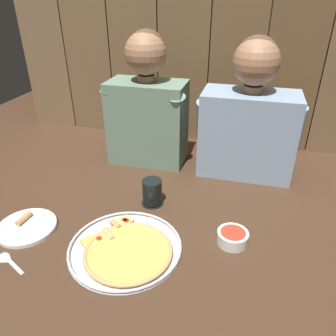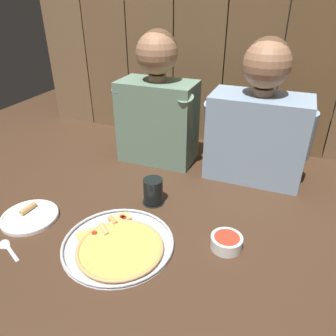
{
  "view_description": "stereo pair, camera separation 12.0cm",
  "coord_description": "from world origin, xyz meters",
  "px_view_note": "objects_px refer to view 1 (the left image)",
  "views": [
    {
      "loc": [
        0.24,
        -0.91,
        0.76
      ],
      "look_at": [
        -0.03,
        0.1,
        0.18
      ],
      "focal_mm": 34.38,
      "sensor_mm": 36.0,
      "label": 1
    },
    {
      "loc": [
        0.35,
        -0.88,
        0.76
      ],
      "look_at": [
        -0.03,
        0.1,
        0.18
      ],
      "focal_mm": 34.38,
      "sensor_mm": 36.0,
      "label": 2
    }
  ],
  "objects_px": {
    "pizza_tray": "(126,249)",
    "dinner_plate": "(27,227)",
    "drinking_glass": "(152,192)",
    "diner_right": "(249,116)",
    "dipping_bowl": "(233,237)",
    "diner_left": "(147,104)"
  },
  "relations": [
    {
      "from": "pizza_tray",
      "to": "dinner_plate",
      "type": "relative_size",
      "value": 1.79
    },
    {
      "from": "drinking_glass",
      "to": "diner_right",
      "type": "xyz_separation_m",
      "value": [
        0.34,
        0.37,
        0.22
      ]
    },
    {
      "from": "dipping_bowl",
      "to": "dinner_plate",
      "type": "bearing_deg",
      "value": -170.78
    },
    {
      "from": "drinking_glass",
      "to": "diner_right",
      "type": "height_order",
      "value": "diner_right"
    },
    {
      "from": "pizza_tray",
      "to": "dinner_plate",
      "type": "height_order",
      "value": "dinner_plate"
    },
    {
      "from": "drinking_glass",
      "to": "diner_left",
      "type": "height_order",
      "value": "diner_left"
    },
    {
      "from": "pizza_tray",
      "to": "drinking_glass",
      "type": "bearing_deg",
      "value": 89.51
    },
    {
      "from": "diner_left",
      "to": "dipping_bowl",
      "type": "bearing_deg",
      "value": -48.04
    },
    {
      "from": "pizza_tray",
      "to": "diner_right",
      "type": "bearing_deg",
      "value": 62.5
    },
    {
      "from": "dipping_bowl",
      "to": "diner_left",
      "type": "bearing_deg",
      "value": 131.96
    },
    {
      "from": "pizza_tray",
      "to": "diner_right",
      "type": "height_order",
      "value": "diner_right"
    },
    {
      "from": "pizza_tray",
      "to": "drinking_glass",
      "type": "height_order",
      "value": "drinking_glass"
    },
    {
      "from": "drinking_glass",
      "to": "dipping_bowl",
      "type": "height_order",
      "value": "drinking_glass"
    },
    {
      "from": "dipping_bowl",
      "to": "diner_left",
      "type": "relative_size",
      "value": 0.17
    },
    {
      "from": "drinking_glass",
      "to": "diner_left",
      "type": "bearing_deg",
      "value": 109.99
    },
    {
      "from": "dinner_plate",
      "to": "diner_right",
      "type": "xyz_separation_m",
      "value": [
        0.73,
        0.64,
        0.26
      ]
    },
    {
      "from": "dinner_plate",
      "to": "drinking_glass",
      "type": "relative_size",
      "value": 1.99
    },
    {
      "from": "diner_left",
      "to": "diner_right",
      "type": "height_order",
      "value": "diner_left"
    },
    {
      "from": "dinner_plate",
      "to": "dipping_bowl",
      "type": "distance_m",
      "value": 0.74
    },
    {
      "from": "diner_right",
      "to": "diner_left",
      "type": "bearing_deg",
      "value": -179.96
    },
    {
      "from": "drinking_glass",
      "to": "dinner_plate",
      "type": "bearing_deg",
      "value": -145.48
    },
    {
      "from": "dinner_plate",
      "to": "diner_right",
      "type": "height_order",
      "value": "diner_right"
    }
  ]
}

